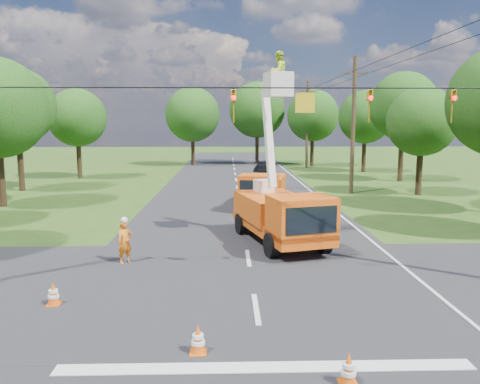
{
  "coord_description": "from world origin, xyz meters",
  "views": [
    {
      "loc": [
        -0.8,
        -12.54,
        5.25
      ],
      "look_at": [
        -0.31,
        5.25,
        2.6
      ],
      "focal_mm": 35.0,
      "sensor_mm": 36.0,
      "label": 1
    }
  ],
  "objects_px": {
    "tree_right_c": "(422,122)",
    "tree_far_a": "(192,115)",
    "second_truck": "(263,189)",
    "traffic_cone_1": "(349,369)",
    "tree_right_e": "(365,117)",
    "tree_right_d": "(403,106)",
    "pole_right_far": "(307,124)",
    "tree_left_f": "(77,118)",
    "traffic_cone_3": "(303,218)",
    "traffic_cone_7": "(323,201)",
    "ground_worker": "(125,242)",
    "bucket_truck": "(281,205)",
    "tree_left_e": "(17,106)",
    "tree_far_b": "(257,110)",
    "tree_far_c": "(313,116)",
    "distant_car": "(264,172)",
    "traffic_cone_0": "(198,339)",
    "traffic_cone_4": "(53,294)",
    "traffic_cone_2": "(301,240)"
  },
  "relations": [
    {
      "from": "tree_right_c",
      "to": "tree_far_a",
      "type": "relative_size",
      "value": 0.82
    },
    {
      "from": "second_truck",
      "to": "traffic_cone_1",
      "type": "bearing_deg",
      "value": -77.46
    },
    {
      "from": "tree_right_c",
      "to": "tree_right_e",
      "type": "bearing_deg",
      "value": 87.85
    },
    {
      "from": "tree_right_d",
      "to": "tree_right_e",
      "type": "relative_size",
      "value": 1.12
    },
    {
      "from": "pole_right_far",
      "to": "tree_left_f",
      "type": "relative_size",
      "value": 1.19
    },
    {
      "from": "traffic_cone_3",
      "to": "traffic_cone_7",
      "type": "bearing_deg",
      "value": 67.97
    },
    {
      "from": "ground_worker",
      "to": "tree_right_e",
      "type": "relative_size",
      "value": 0.19
    },
    {
      "from": "bucket_truck",
      "to": "tree_right_d",
      "type": "distance_m",
      "value": 25.95
    },
    {
      "from": "tree_right_e",
      "to": "bucket_truck",
      "type": "bearing_deg",
      "value": -112.44
    },
    {
      "from": "traffic_cone_3",
      "to": "tree_left_e",
      "type": "xyz_separation_m",
      "value": [
        -19.9,
        12.95,
        6.13
      ]
    },
    {
      "from": "tree_far_b",
      "to": "tree_far_c",
      "type": "bearing_deg",
      "value": -24.78
    },
    {
      "from": "second_truck",
      "to": "traffic_cone_7",
      "type": "height_order",
      "value": "second_truck"
    },
    {
      "from": "distant_car",
      "to": "traffic_cone_0",
      "type": "xyz_separation_m",
      "value": [
        -4.05,
        -32.18,
        -0.43
      ]
    },
    {
      "from": "traffic_cone_3",
      "to": "second_truck",
      "type": "bearing_deg",
      "value": 108.22
    },
    {
      "from": "tree_left_f",
      "to": "tree_right_c",
      "type": "xyz_separation_m",
      "value": [
        28.0,
        -11.0,
        -0.37
      ]
    },
    {
      "from": "traffic_cone_1",
      "to": "pole_right_far",
      "type": "height_order",
      "value": "pole_right_far"
    },
    {
      "from": "tree_left_e",
      "to": "tree_right_c",
      "type": "distance_m",
      "value": 30.17
    },
    {
      "from": "tree_left_f",
      "to": "traffic_cone_4",
      "type": "bearing_deg",
      "value": -74.11
    },
    {
      "from": "tree_far_a",
      "to": "pole_right_far",
      "type": "bearing_deg",
      "value": -12.53
    },
    {
      "from": "traffic_cone_4",
      "to": "tree_right_c",
      "type": "bearing_deg",
      "value": 47.13
    },
    {
      "from": "second_truck",
      "to": "tree_right_e",
      "type": "bearing_deg",
      "value": 71.24
    },
    {
      "from": "tree_right_d",
      "to": "tree_far_b",
      "type": "relative_size",
      "value": 0.94
    },
    {
      "from": "tree_left_e",
      "to": "pole_right_far",
      "type": "bearing_deg",
      "value": 35.43
    },
    {
      "from": "bucket_truck",
      "to": "tree_far_c",
      "type": "relative_size",
      "value": 0.9
    },
    {
      "from": "second_truck",
      "to": "pole_right_far",
      "type": "height_order",
      "value": "pole_right_far"
    },
    {
      "from": "traffic_cone_0",
      "to": "traffic_cone_4",
      "type": "xyz_separation_m",
      "value": [
        -4.35,
        2.98,
        0.0
      ]
    },
    {
      "from": "second_truck",
      "to": "tree_right_c",
      "type": "distance_m",
      "value": 13.39
    },
    {
      "from": "distant_car",
      "to": "traffic_cone_4",
      "type": "bearing_deg",
      "value": -107.52
    },
    {
      "from": "traffic_cone_0",
      "to": "tree_far_b",
      "type": "bearing_deg",
      "value": 84.83
    },
    {
      "from": "ground_worker",
      "to": "tree_left_f",
      "type": "xyz_separation_m",
      "value": [
        -10.16,
        27.43,
        4.87
      ]
    },
    {
      "from": "tree_right_d",
      "to": "traffic_cone_0",
      "type": "bearing_deg",
      "value": -117.34
    },
    {
      "from": "tree_left_f",
      "to": "bucket_truck",
      "type": "bearing_deg",
      "value": -56.59
    },
    {
      "from": "traffic_cone_4",
      "to": "tree_right_e",
      "type": "xyz_separation_m",
      "value": [
        19.63,
        36.5,
        5.45
      ]
    },
    {
      "from": "bucket_truck",
      "to": "tree_right_e",
      "type": "xyz_separation_m",
      "value": [
        12.28,
        29.74,
        4.08
      ]
    },
    {
      "from": "tree_left_e",
      "to": "tree_far_c",
      "type": "distance_m",
      "value": 33.04
    },
    {
      "from": "ground_worker",
      "to": "second_truck",
      "type": "bearing_deg",
      "value": 19.86
    },
    {
      "from": "traffic_cone_0",
      "to": "tree_right_c",
      "type": "height_order",
      "value": "tree_right_c"
    },
    {
      "from": "traffic_cone_0",
      "to": "traffic_cone_3",
      "type": "distance_m",
      "value": 14.29
    },
    {
      "from": "second_truck",
      "to": "tree_far_a",
      "type": "distance_m",
      "value": 29.96
    },
    {
      "from": "ground_worker",
      "to": "traffic_cone_0",
      "type": "relative_size",
      "value": 2.3
    },
    {
      "from": "traffic_cone_4",
      "to": "pole_right_far",
      "type": "distance_m",
      "value": 44.17
    },
    {
      "from": "traffic_cone_3",
      "to": "tree_far_a",
      "type": "distance_m",
      "value": 35.39
    },
    {
      "from": "bucket_truck",
      "to": "traffic_cone_0",
      "type": "relative_size",
      "value": 11.61
    },
    {
      "from": "traffic_cone_1",
      "to": "pole_right_far",
      "type": "relative_size",
      "value": 0.07
    },
    {
      "from": "second_truck",
      "to": "traffic_cone_0",
      "type": "xyz_separation_m",
      "value": [
        -2.9,
        -18.65,
        -0.81
      ]
    },
    {
      "from": "distant_car",
      "to": "tree_far_b",
      "type": "relative_size",
      "value": 0.45
    },
    {
      "from": "second_truck",
      "to": "ground_worker",
      "type": "distance_m",
      "value": 13.09
    },
    {
      "from": "ground_worker",
      "to": "tree_right_d",
      "type": "relative_size",
      "value": 0.17
    },
    {
      "from": "second_truck",
      "to": "tree_right_e",
      "type": "xyz_separation_m",
      "value": [
        12.38,
        20.84,
        4.64
      ]
    },
    {
      "from": "traffic_cone_2",
      "to": "tree_far_b",
      "type": "height_order",
      "value": "tree_far_b"
    }
  ]
}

